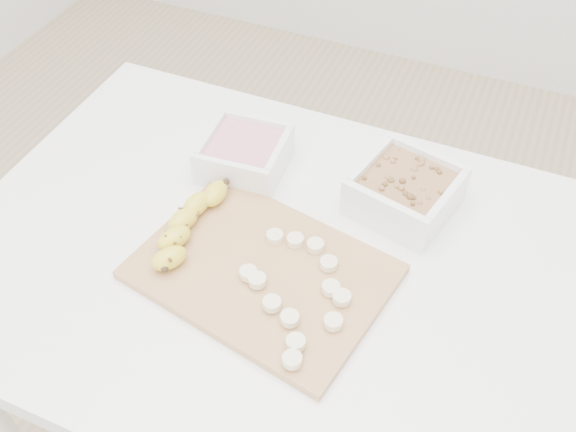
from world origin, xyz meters
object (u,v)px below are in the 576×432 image
at_px(table, 281,295).
at_px(bowl_granola, 405,190).
at_px(bowl_yogurt, 244,153).
at_px(banana, 188,225).
at_px(cutting_board, 262,272).

xyz_separation_m(table, bowl_granola, (0.14, 0.17, 0.13)).
bearing_deg(bowl_yogurt, bowl_granola, 3.47).
bearing_deg(table, bowl_granola, 51.47).
height_order(table, banana, banana).
relative_size(bowl_yogurt, bowl_granola, 0.81).
bearing_deg(table, cutting_board, -103.83).
distance_m(table, bowl_granola, 0.26).
height_order(table, bowl_granola, bowl_granola).
distance_m(cutting_board, banana, 0.13).
bearing_deg(bowl_granola, table, -128.53).
distance_m(table, cutting_board, 0.11).
distance_m(bowl_yogurt, banana, 0.18).
distance_m(table, banana, 0.19).
bearing_deg(cutting_board, bowl_yogurt, 121.81).
relative_size(bowl_granola, cutting_board, 0.50).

